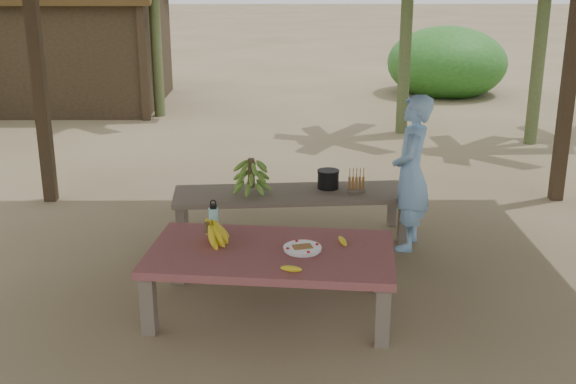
{
  "coord_description": "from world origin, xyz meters",
  "views": [
    {
      "loc": [
        -0.23,
        -5.3,
        2.53
      ],
      "look_at": [
        -0.19,
        0.09,
        0.8
      ],
      "focal_mm": 45.0,
      "sensor_mm": 36.0,
      "label": 1
    }
  ],
  "objects_px": {
    "bench": "(291,197)",
    "ripe_banana_bunch": "(207,232)",
    "cooking_pot": "(328,180)",
    "water_flask": "(214,220)",
    "plate": "(302,249)",
    "woman": "(411,173)",
    "work_table": "(271,258)"
  },
  "relations": [
    {
      "from": "cooking_pot",
      "to": "woman",
      "type": "bearing_deg",
      "value": -27.67
    },
    {
      "from": "plate",
      "to": "ripe_banana_bunch",
      "type": "bearing_deg",
      "value": 168.19
    },
    {
      "from": "work_table",
      "to": "ripe_banana_bunch",
      "type": "xyz_separation_m",
      "value": [
        -0.48,
        0.13,
        0.16
      ]
    },
    {
      "from": "ripe_banana_bunch",
      "to": "cooking_pot",
      "type": "xyz_separation_m",
      "value": [
        1.0,
        1.54,
        -0.06
      ]
    },
    {
      "from": "ripe_banana_bunch",
      "to": "water_flask",
      "type": "relative_size",
      "value": 1.07
    },
    {
      "from": "work_table",
      "to": "ripe_banana_bunch",
      "type": "bearing_deg",
      "value": 171.26
    },
    {
      "from": "work_table",
      "to": "bench",
      "type": "xyz_separation_m",
      "value": [
        0.16,
        1.55,
        -0.04
      ]
    },
    {
      "from": "ripe_banana_bunch",
      "to": "cooking_pot",
      "type": "bearing_deg",
      "value": 56.96
    },
    {
      "from": "cooking_pot",
      "to": "plate",
      "type": "bearing_deg",
      "value": -99.73
    },
    {
      "from": "work_table",
      "to": "woman",
      "type": "height_order",
      "value": "woman"
    },
    {
      "from": "ripe_banana_bunch",
      "to": "water_flask",
      "type": "distance_m",
      "value": 0.2
    },
    {
      "from": "work_table",
      "to": "bench",
      "type": "bearing_deg",
      "value": 90.47
    },
    {
      "from": "bench",
      "to": "cooking_pot",
      "type": "relative_size",
      "value": 11.06
    },
    {
      "from": "water_flask",
      "to": "cooking_pot",
      "type": "relative_size",
      "value": 1.4
    },
    {
      "from": "cooking_pot",
      "to": "water_flask",
      "type": "bearing_deg",
      "value": -125.74
    },
    {
      "from": "ripe_banana_bunch",
      "to": "plate",
      "type": "xyz_separation_m",
      "value": [
        0.71,
        -0.15,
        -0.07
      ]
    },
    {
      "from": "cooking_pot",
      "to": "woman",
      "type": "height_order",
      "value": "woman"
    },
    {
      "from": "bench",
      "to": "ripe_banana_bunch",
      "type": "bearing_deg",
      "value": -118.39
    },
    {
      "from": "work_table",
      "to": "water_flask",
      "type": "relative_size",
      "value": 6.69
    },
    {
      "from": "water_flask",
      "to": "woman",
      "type": "height_order",
      "value": "woman"
    },
    {
      "from": "bench",
      "to": "water_flask",
      "type": "bearing_deg",
      "value": -120.48
    },
    {
      "from": "work_table",
      "to": "ripe_banana_bunch",
      "type": "height_order",
      "value": "ripe_banana_bunch"
    },
    {
      "from": "plate",
      "to": "cooking_pot",
      "type": "xyz_separation_m",
      "value": [
        0.29,
        1.69,
        0.02
      ]
    },
    {
      "from": "plate",
      "to": "bench",
      "type": "bearing_deg",
      "value": 92.46
    },
    {
      "from": "water_flask",
      "to": "woman",
      "type": "distance_m",
      "value": 1.95
    },
    {
      "from": "plate",
      "to": "woman",
      "type": "distance_m",
      "value": 1.66
    },
    {
      "from": "work_table",
      "to": "water_flask",
      "type": "xyz_separation_m",
      "value": [
        -0.45,
        0.32,
        0.18
      ]
    },
    {
      "from": "plate",
      "to": "woman",
      "type": "xyz_separation_m",
      "value": [
        1.01,
        1.31,
        0.19
      ]
    },
    {
      "from": "water_flask",
      "to": "ripe_banana_bunch",
      "type": "bearing_deg",
      "value": -99.4
    },
    {
      "from": "work_table",
      "to": "plate",
      "type": "bearing_deg",
      "value": 1.94
    },
    {
      "from": "ripe_banana_bunch",
      "to": "bench",
      "type": "bearing_deg",
      "value": 65.67
    },
    {
      "from": "water_flask",
      "to": "bench",
      "type": "bearing_deg",
      "value": 63.58
    }
  ]
}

